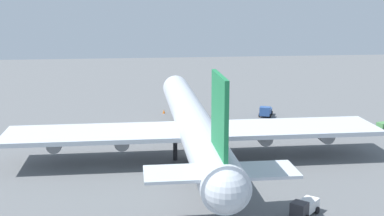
# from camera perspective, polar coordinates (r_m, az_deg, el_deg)

# --- Properties ---
(ground_plane) EXTENTS (275.39, 275.39, 0.00)m
(ground_plane) POSITION_cam_1_polar(r_m,az_deg,el_deg) (87.85, -0.00, -5.05)
(ground_plane) COLOR slate
(cargo_airplane) EXTENTS (68.85, 60.30, 17.60)m
(cargo_airplane) POSITION_cam_1_polar(r_m,az_deg,el_deg) (85.77, 0.05, -1.61)
(cargo_airplane) COLOR silver
(cargo_airplane) RESTS_ON ground_plane
(catering_truck) EXTENTS (5.34, 3.95, 2.34)m
(catering_truck) POSITION_cam_1_polar(r_m,az_deg,el_deg) (115.35, 8.15, -0.35)
(catering_truck) COLOR #2D5193
(catering_truck) RESTS_ON ground_plane
(baggage_tug) EXTENTS (4.69, 4.60, 2.20)m
(baggage_tug) POSITION_cam_1_polar(r_m,az_deg,el_deg) (65.13, 12.31, -10.67)
(baggage_tug) COLOR #333338
(baggage_tug) RESTS_ON ground_plane
(safety_cone_nose) EXTENTS (0.57, 0.57, 0.81)m
(safety_cone_nose) POSITION_cam_1_polar(r_m,az_deg,el_deg) (117.33, -3.13, -0.39)
(safety_cone_nose) COLOR orange
(safety_cone_nose) RESTS_ON ground_plane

